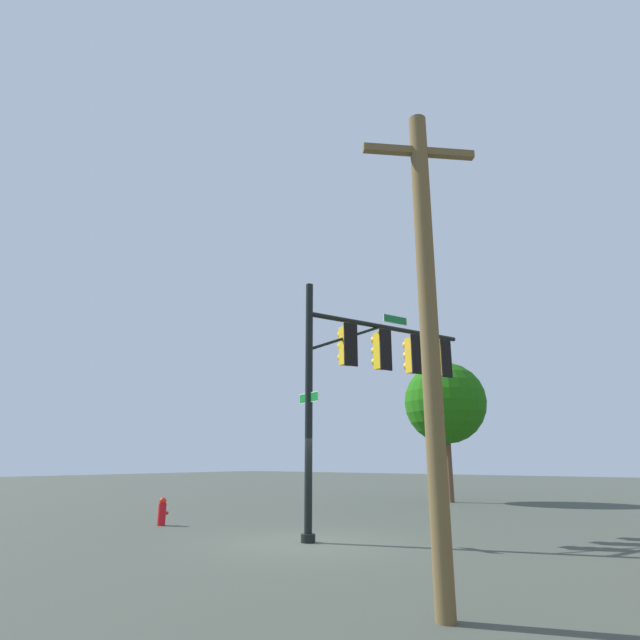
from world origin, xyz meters
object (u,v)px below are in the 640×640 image
tree_near (445,403)px  fire_hydrant (162,512)px  signal_pole_assembly (376,364)px  utility_pole (429,329)px

tree_near → fire_hydrant: bearing=165.4°
signal_pole_assembly → fire_hydrant: (-2.27, 6.52, -4.29)m
utility_pole → fire_hydrant: size_ratio=8.80×
signal_pole_assembly → fire_hydrant: bearing=109.2°
fire_hydrant → tree_near: 14.96m
fire_hydrant → utility_pole: bearing=-109.7°
tree_near → signal_pole_assembly: bearing=-166.0°
signal_pole_assembly → tree_near: tree_near is taller
utility_pole → fire_hydrant: 12.26m
utility_pole → fire_hydrant: utility_pole is taller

